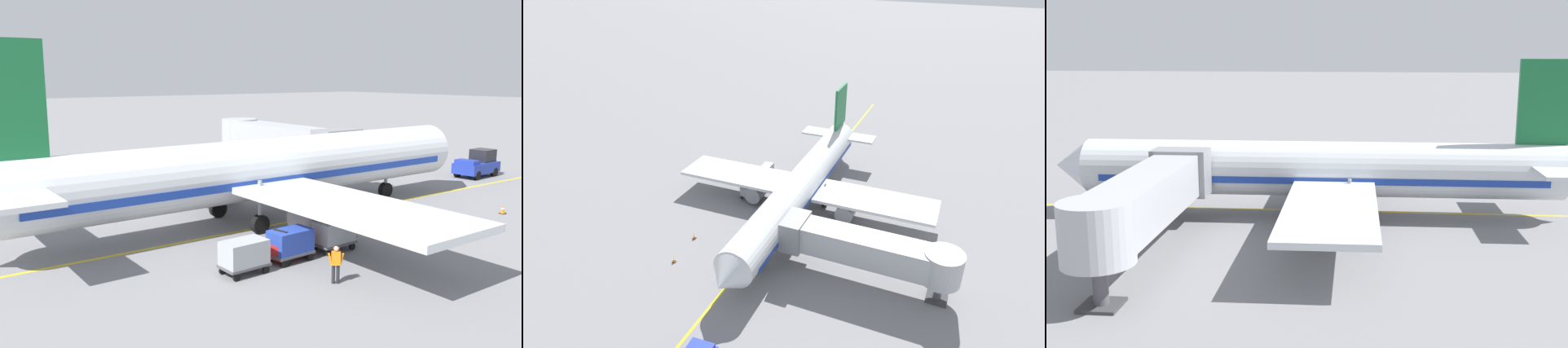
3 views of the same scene
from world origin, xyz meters
TOP-DOWN VIEW (x-y plane):
  - ground_plane at (0.00, 0.00)m, footprint 400.00×400.00m
  - gate_lead_in_line at (0.00, 0.00)m, footprint 0.24×80.00m
  - parked_airliner at (-1.32, 0.81)m, footprint 30.07×37.24m
  - jet_bridge at (-11.29, 9.86)m, footprint 16.10×3.50m
  - baggage_tug_lead at (5.51, -2.20)m, footprint 1.73×2.69m
  - baggage_cart_front at (5.73, 0.46)m, footprint 1.40×2.93m
  - baggage_cart_second_in_train at (5.75, -2.40)m, footprint 1.40×2.93m
  - baggage_cart_third_in_train at (5.94, -5.22)m, footprint 1.40×2.93m
  - ground_crew_wing_walker at (9.21, -2.61)m, footprint 0.48×0.65m
  - safety_cone_nose_left at (6.45, 14.79)m, footprint 0.36×0.36m
  - safety_cone_nose_right at (6.83, 10.67)m, footprint 0.36×0.36m

SIDE VIEW (x-z plane):
  - ground_plane at x=0.00m, z-range 0.00..0.00m
  - gate_lead_in_line at x=0.00m, z-range 0.00..0.01m
  - safety_cone_nose_left at x=6.45m, z-range -0.01..0.58m
  - safety_cone_nose_right at x=6.83m, z-range -0.01..0.58m
  - baggage_tug_lead at x=5.51m, z-range -0.10..1.52m
  - baggage_cart_front at x=5.73m, z-range 0.16..1.74m
  - baggage_cart_second_in_train at x=5.75m, z-range 0.16..1.74m
  - baggage_cart_third_in_train at x=5.94m, z-range 0.16..1.74m
  - ground_crew_wing_walker at x=9.21m, z-range 0.11..1.80m
  - parked_airliner at x=-1.32m, z-range -2.13..8.50m
  - jet_bridge at x=-11.29m, z-range 0.97..5.95m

